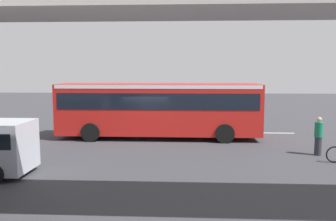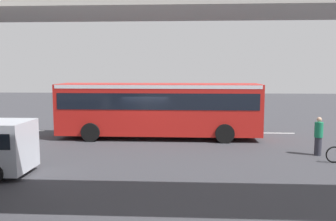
# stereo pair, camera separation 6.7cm
# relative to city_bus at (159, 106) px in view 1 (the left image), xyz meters

# --- Properties ---
(ground) EXTENTS (80.00, 80.00, 0.00)m
(ground) POSITION_rel_city_bus_xyz_m (0.65, 0.49, -1.88)
(ground) COLOR #38383D
(city_bus) EXTENTS (11.54, 2.85, 3.15)m
(city_bus) POSITION_rel_city_bus_xyz_m (0.00, 0.00, 0.00)
(city_bus) COLOR red
(city_bus) RESTS_ON ground
(pedestrian) EXTENTS (0.38, 0.38, 1.79)m
(pedestrian) POSITION_rel_city_bus_xyz_m (-7.72, 3.82, -1.00)
(pedestrian) COLOR #2D2D38
(pedestrian) RESTS_ON ground
(traffic_sign) EXTENTS (0.08, 0.60, 2.80)m
(traffic_sign) POSITION_rel_city_bus_xyz_m (5.44, -2.60, 0.01)
(traffic_sign) COLOR slate
(traffic_sign) RESTS_ON ground
(lane_dash_leftmost) EXTENTS (2.00, 0.20, 0.01)m
(lane_dash_leftmost) POSITION_rel_city_bus_xyz_m (-7.35, -1.97, -1.88)
(lane_dash_leftmost) COLOR silver
(lane_dash_leftmost) RESTS_ON ground
(lane_dash_left) EXTENTS (2.00, 0.20, 0.01)m
(lane_dash_left) POSITION_rel_city_bus_xyz_m (-3.35, -1.97, -1.88)
(lane_dash_left) COLOR silver
(lane_dash_left) RESTS_ON ground
(lane_dash_centre) EXTENTS (2.00, 0.20, 0.01)m
(lane_dash_centre) POSITION_rel_city_bus_xyz_m (0.65, -1.97, -1.88)
(lane_dash_centre) COLOR silver
(lane_dash_centre) RESTS_ON ground
(lane_dash_right) EXTENTS (2.00, 0.20, 0.01)m
(lane_dash_right) POSITION_rel_city_bus_xyz_m (4.65, -1.97, -1.88)
(lane_dash_right) COLOR silver
(lane_dash_right) RESTS_ON ground
(lane_dash_rightmost) EXTENTS (2.00, 0.20, 0.01)m
(lane_dash_rightmost) POSITION_rel_city_bus_xyz_m (8.65, -1.97, -1.88)
(lane_dash_rightmost) COLOR silver
(lane_dash_rightmost) RESTS_ON ground
(pedestrian_overpass) EXTENTS (27.86, 2.60, 6.92)m
(pedestrian_overpass) POSITION_rel_city_bus_xyz_m (0.65, 11.51, 3.26)
(pedestrian_overpass) COLOR #B2ADA5
(pedestrian_overpass) RESTS_ON ground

